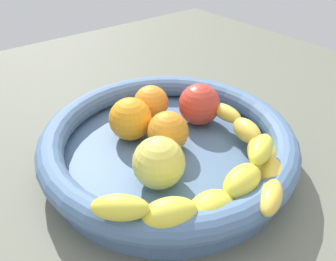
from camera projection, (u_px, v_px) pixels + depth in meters
kitchen_counter at (168, 169)px, 48.93cm from camera, size 120.00×120.00×3.00cm
fruit_bowl at (168, 144)px, 46.37cm from camera, size 34.87×34.87×5.88cm
banana_draped_left at (256, 151)px, 42.51cm from camera, size 13.33×19.70×4.07cm
banana_draped_right at (206, 195)px, 34.81cm from camera, size 23.73×9.08×5.94cm
orange_front at (151, 103)px, 51.84cm from camera, size 5.45×5.45×5.45cm
orange_mid_left at (131, 119)px, 47.30cm from camera, size 6.16×6.16×6.16cm
orange_mid_right at (168, 131)px, 45.35cm from camera, size 5.64×5.64×5.64cm
apple_yellow at (159, 163)px, 39.25cm from camera, size 6.33×6.33×6.33cm
tomato_red at (199, 104)px, 50.55cm from camera, size 6.34×6.34×6.34cm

